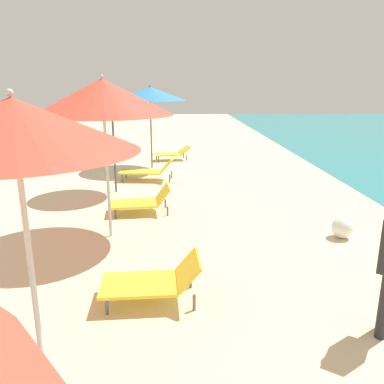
{
  "coord_description": "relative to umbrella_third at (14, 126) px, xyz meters",
  "views": [
    {
      "loc": [
        0.56,
        3.42,
        2.57
      ],
      "look_at": [
        0.74,
        9.12,
        0.99
      ],
      "focal_mm": 36.0,
      "sensor_mm": 36.0,
      "label": 1
    }
  ],
  "objects": [
    {
      "name": "person_walking_near",
      "position": [
        -3.74,
        13.3,
        -1.29
      ],
      "size": [
        0.37,
        0.42,
        1.64
      ],
      "rotation": [
        0.0,
        0.0,
        3.65
      ],
      "color": "orange",
      "rests_on": "ground"
    },
    {
      "name": "umbrella_third",
      "position": [
        0.0,
        0.0,
        0.0
      ],
      "size": [
        1.93,
        1.93,
        2.55
      ],
      "color": "silver",
      "rests_on": "ground"
    },
    {
      "name": "lounger_fifth_shoreside",
      "position": [
        0.39,
        7.57,
        -1.98
      ],
      "size": [
        1.55,
        0.72,
        0.65
      ],
      "rotation": [
        0.0,
        0.0,
        3.07
      ],
      "color": "yellow",
      "rests_on": "ground"
    },
    {
      "name": "umbrella_fifth",
      "position": [
        -0.34,
        6.4,
        0.02
      ],
      "size": [
        1.81,
        1.81,
        2.61
      ],
      "color": "#4C4C51",
      "rests_on": "ground"
    },
    {
      "name": "person_walking_mid",
      "position": [
        -2.18,
        9.49,
        -1.33
      ],
      "size": [
        0.41,
        0.41,
        1.58
      ],
      "rotation": [
        0.0,
        0.0,
        3.93
      ],
      "color": "#262628",
      "rests_on": "ground"
    },
    {
      "name": "lounger_farthest_shoreside",
      "position": [
        1.01,
        10.6,
        -2.03
      ],
      "size": [
        1.36,
        0.83,
        0.49
      ],
      "rotation": [
        0.0,
        0.0,
        3.37
      ],
      "color": "yellow",
      "rests_on": "ground"
    },
    {
      "name": "umbrella_farthest",
      "position": [
        0.36,
        9.33,
        0.05
      ],
      "size": [
        2.25,
        2.25,
        2.6
      ],
      "color": "olive",
      "rests_on": "ground"
    },
    {
      "name": "beach_ball",
      "position": [
        4.09,
        3.2,
        -2.1
      ],
      "size": [
        0.37,
        0.37,
        0.37
      ],
      "primitive_type": "sphere",
      "color": "white",
      "rests_on": "ground"
    },
    {
      "name": "umbrella_fourth",
      "position": [
        0.03,
        3.42,
        0.12
      ],
      "size": [
        2.29,
        2.29,
        2.75
      ],
      "color": "silver",
      "rests_on": "ground"
    },
    {
      "name": "lounger_fourth_shoreside",
      "position": [
        0.49,
        4.69,
        -2.02
      ],
      "size": [
        1.29,
        0.76,
        0.57
      ],
      "rotation": [
        0.0,
        0.0,
        3.26
      ],
      "color": "yellow",
      "rests_on": "ground"
    },
    {
      "name": "lounger_third_shoreside",
      "position": [
        0.94,
        1.26,
        -2.01
      ],
      "size": [
        1.25,
        0.69,
        0.57
      ],
      "rotation": [
        0.0,
        0.0,
        3.19
      ],
      "color": "yellow",
      "rests_on": "ground"
    }
  ]
}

